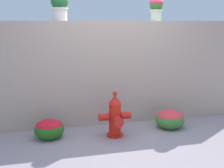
{
  "coord_description": "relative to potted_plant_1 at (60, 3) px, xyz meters",
  "views": [
    {
      "loc": [
        -1.29,
        -3.99,
        1.85
      ],
      "look_at": [
        -0.04,
        0.97,
        0.76
      ],
      "focal_mm": 46.89,
      "sensor_mm": 36.0,
      "label": 1
    }
  ],
  "objects": [
    {
      "name": "ground_plane",
      "position": [
        0.9,
        -1.18,
        -2.15
      ],
      "size": [
        24.0,
        24.0,
        0.0
      ],
      "primitive_type": "plane",
      "color": "gray"
    },
    {
      "name": "stone_wall",
      "position": [
        0.9,
        -0.0,
        -1.22
      ],
      "size": [
        5.87,
        0.34,
        1.87
      ],
      "primitive_type": "cube",
      "color": "tan",
      "rests_on": "ground"
    },
    {
      "name": "potted_plant_1",
      "position": [
        0.0,
        0.0,
        0.0
      ],
      "size": [
        0.31,
        0.31,
        0.47
      ],
      "color": "beige",
      "rests_on": "stone_wall"
    },
    {
      "name": "potted_plant_2",
      "position": [
        1.75,
        -0.01,
        -0.03
      ],
      "size": [
        0.25,
        0.25,
        0.41
      ],
      "color": "beige",
      "rests_on": "stone_wall"
    },
    {
      "name": "fire_hydrant",
      "position": [
        0.77,
        -0.77,
        -1.83
      ],
      "size": [
        0.53,
        0.42,
        0.74
      ],
      "color": "red",
      "rests_on": "ground"
    },
    {
      "name": "flower_bush_left",
      "position": [
        1.82,
        -0.63,
        -1.98
      ],
      "size": [
        0.52,
        0.47,
        0.33
      ],
      "color": "#3D7A31",
      "rests_on": "ground"
    },
    {
      "name": "flower_bush_right",
      "position": [
        -0.28,
        -0.6,
        -1.98
      ],
      "size": [
        0.48,
        0.43,
        0.33
      ],
      "color": "#255E1A",
      "rests_on": "ground"
    }
  ]
}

